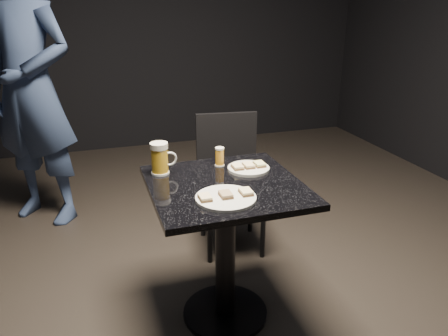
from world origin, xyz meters
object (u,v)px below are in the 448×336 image
at_px(plate_small, 248,168).
at_px(beer_mug, 160,158).
at_px(patron, 31,89).
at_px(chair, 230,173).
at_px(plate_large, 226,198).
at_px(table, 225,229).
at_px(beer_tumbler, 220,157).

height_order(plate_small, beer_mug, beer_mug).
xyz_separation_m(patron, chair, (1.19, -0.78, -0.47)).
bearing_deg(plate_large, plate_small, 53.89).
height_order(patron, chair, patron).
relative_size(table, beer_mug, 4.75).
distance_m(table, beer_tumbler, 0.37).
relative_size(beer_mug, beer_tumbler, 1.61).
relative_size(plate_large, chair, 0.30).
xyz_separation_m(table, beer_tumbler, (0.04, 0.23, 0.29)).
bearing_deg(beer_mug, plate_large, -61.12).
xyz_separation_m(plate_small, table, (-0.17, -0.13, -0.25)).
height_order(plate_small, table, plate_small).
bearing_deg(plate_large, patron, 117.94).
bearing_deg(beer_tumbler, plate_small, -39.70).
height_order(table, beer_tumbler, beer_tumbler).
bearing_deg(chair, table, -110.14).
distance_m(patron, table, 1.82).
bearing_deg(chair, beer_tumbler, -114.29).
bearing_deg(beer_mug, plate_small, -11.24).
bearing_deg(beer_tumbler, plate_large, -103.63).
bearing_deg(table, beer_tumbler, 79.13).
xyz_separation_m(patron, table, (0.93, -1.49, -0.46)).
relative_size(table, beer_tumbler, 7.65).
relative_size(plate_large, table, 0.35).
height_order(beer_tumbler, chair, chair).
relative_size(patron, beer_tumbler, 19.81).
bearing_deg(plate_small, table, -141.56).
height_order(plate_small, chair, chair).
distance_m(plate_small, patron, 1.76).
distance_m(plate_small, table, 0.33).
height_order(plate_large, patron, patron).
distance_m(plate_small, beer_tumbler, 0.16).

